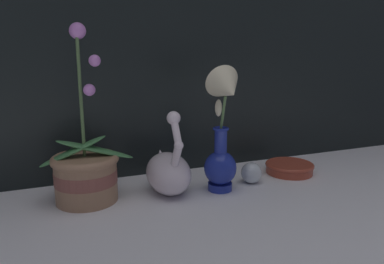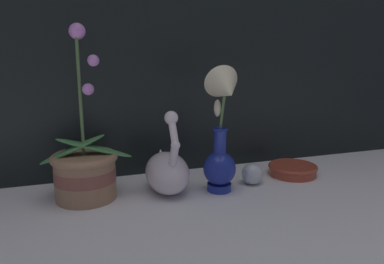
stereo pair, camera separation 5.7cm
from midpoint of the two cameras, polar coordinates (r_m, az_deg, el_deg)
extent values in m
plane|color=white|center=(0.95, 5.19, -10.59)|extent=(2.80, 2.80, 0.00)
cylinder|color=#9E7556|center=(0.98, -14.34, -6.61)|extent=(0.15, 0.15, 0.12)
cylinder|color=brown|center=(0.98, -14.36, -6.29)|extent=(0.15, 0.15, 0.03)
torus|color=#9E7556|center=(0.96, -14.50, -3.80)|extent=(0.17, 0.17, 0.02)
cylinder|color=#4C6B3D|center=(0.93, -15.03, 5.47)|extent=(0.01, 0.01, 0.30)
ellipsoid|color=#427F47|center=(0.96, -12.99, -2.41)|extent=(0.19, 0.06, 0.07)
ellipsoid|color=#427F47|center=(0.96, -16.16, -2.57)|extent=(0.16, 0.05, 0.08)
sphere|color=#C67AD1|center=(0.93, -15.41, 14.60)|extent=(0.04, 0.04, 0.04)
sphere|color=#C67AD1|center=(0.91, -13.06, 10.57)|extent=(0.03, 0.03, 0.03)
sphere|color=#C67AD1|center=(0.91, -13.85, 6.33)|extent=(0.03, 0.03, 0.03)
ellipsoid|color=white|center=(0.99, -2.15, -6.26)|extent=(0.11, 0.17, 0.11)
cone|color=white|center=(1.04, -3.11, -4.37)|extent=(0.06, 0.08, 0.08)
cylinder|color=white|center=(0.91, -1.06, -3.78)|extent=(0.02, 0.06, 0.08)
sphere|color=white|center=(0.88, -0.71, -2.04)|extent=(0.02, 0.02, 0.02)
cylinder|color=white|center=(0.89, -1.06, 0.08)|extent=(0.02, 0.05, 0.07)
sphere|color=white|center=(0.90, -1.40, 2.16)|extent=(0.03, 0.03, 0.03)
cylinder|color=navy|center=(1.02, 5.77, -8.31)|extent=(0.07, 0.07, 0.02)
ellipsoid|color=navy|center=(1.00, 5.83, -5.56)|extent=(0.09, 0.09, 0.09)
cylinder|color=navy|center=(0.98, 5.93, -1.45)|extent=(0.03, 0.03, 0.07)
torus|color=navy|center=(0.97, 5.97, 0.42)|extent=(0.04, 0.04, 0.01)
cylinder|color=#567A47|center=(0.96, 6.31, 2.85)|extent=(0.01, 0.03, 0.09)
cone|color=beige|center=(0.93, 6.98, 6.64)|extent=(0.09, 0.10, 0.11)
ellipsoid|color=beige|center=(0.95, 5.60, 3.64)|extent=(0.02, 0.02, 0.04)
sphere|color=silver|center=(1.07, 10.67, -6.31)|extent=(0.06, 0.06, 0.06)
cylinder|color=#A8422D|center=(1.18, 16.42, -5.57)|extent=(0.14, 0.14, 0.03)
torus|color=#A8422D|center=(1.18, 16.45, -5.09)|extent=(0.15, 0.15, 0.01)
camera|label=1|loc=(0.03, -88.41, 0.36)|focal=35.00mm
camera|label=2|loc=(0.03, 91.59, -0.36)|focal=35.00mm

